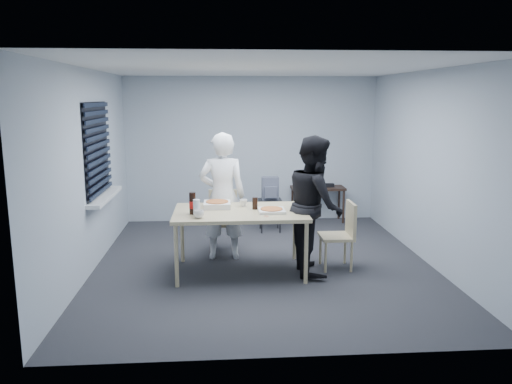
{
  "coord_description": "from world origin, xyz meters",
  "views": [
    {
      "loc": [
        -0.57,
        -6.48,
        2.24
      ],
      "look_at": [
        -0.09,
        0.1,
        0.98
      ],
      "focal_mm": 35.0,
      "sensor_mm": 36.0,
      "label": 1
    }
  ],
  "objects": [
    {
      "name": "chair_far",
      "position": [
        -0.54,
        0.68,
        0.51
      ],
      "size": [
        0.42,
        0.42,
        0.89
      ],
      "color": "tan",
      "rests_on": "ground"
    },
    {
      "name": "backpack",
      "position": [
        0.26,
        1.68,
        0.73
      ],
      "size": [
        0.28,
        0.2,
        0.39
      ],
      "rotation": [
        0.0,
        0.0,
        -0.1
      ],
      "color": "slate",
      "rests_on": "stool"
    },
    {
      "name": "papers",
      "position": [
        1.04,
        2.3,
        0.64
      ],
      "size": [
        0.33,
        0.37,
        0.01
      ],
      "primitive_type": "cube",
      "rotation": [
        0.0,
        0.0,
        0.37
      ],
      "color": "white",
      "rests_on": "side_table"
    },
    {
      "name": "rubber_band",
      "position": [
        -0.02,
        -0.63,
        0.82
      ],
      "size": [
        0.07,
        0.07,
        0.0
      ],
      "primitive_type": "torus",
      "rotation": [
        0.0,
        0.0,
        -0.18
      ],
      "color": "red",
      "rests_on": "dining_table"
    },
    {
      "name": "plastic_cups",
      "position": [
        -0.86,
        -0.53,
        0.92
      ],
      "size": [
        0.1,
        0.1,
        0.2
      ],
      "primitive_type": "cylinder",
      "rotation": [
        0.0,
        0.0,
        -0.24
      ],
      "color": "silver",
      "rests_on": "dining_table"
    },
    {
      "name": "pizza_box_b",
      "position": [
        0.07,
        -0.4,
        0.84
      ],
      "size": [
        0.33,
        0.33,
        0.05
      ],
      "rotation": [
        0.0,
        0.0,
        0.33
      ],
      "color": "silver",
      "rests_on": "dining_table"
    },
    {
      "name": "room",
      "position": [
        -2.2,
        0.4,
        1.44
      ],
      "size": [
        5.0,
        5.0,
        5.0
      ],
      "color": "#2A292D",
      "rests_on": "ground"
    },
    {
      "name": "chair_right",
      "position": [
        1.03,
        -0.24,
        0.51
      ],
      "size": [
        0.42,
        0.42,
        0.89
      ],
      "color": "tan",
      "rests_on": "ground"
    },
    {
      "name": "cola_glass",
      "position": [
        -0.13,
        -0.22,
        0.89
      ],
      "size": [
        0.09,
        0.09,
        0.15
      ],
      "primitive_type": "cylinder",
      "rotation": [
        0.0,
        0.0,
        0.33
      ],
      "color": "black",
      "rests_on": "dining_table"
    },
    {
      "name": "side_table",
      "position": [
        1.19,
        2.28,
        0.56
      ],
      "size": [
        0.96,
        0.43,
        0.64
      ],
      "color": "#342119",
      "rests_on": "ground"
    },
    {
      "name": "black_box",
      "position": [
        1.41,
        2.28,
        0.67
      ],
      "size": [
        0.16,
        0.13,
        0.06
      ],
      "primitive_type": "cube",
      "rotation": [
        0.0,
        0.0,
        0.24
      ],
      "color": "black",
      "rests_on": "side_table"
    },
    {
      "name": "mug_b",
      "position": [
        -0.27,
        -0.04,
        0.86
      ],
      "size": [
        0.1,
        0.1,
        0.09
      ],
      "primitive_type": "imported",
      "color": "white",
      "rests_on": "dining_table"
    },
    {
      "name": "mug_a",
      "position": [
        -0.83,
        -0.66,
        0.86
      ],
      "size": [
        0.17,
        0.17,
        0.1
      ],
      "primitive_type": "imported",
      "rotation": [
        0.0,
        0.0,
        0.52
      ],
      "color": "white",
      "rests_on": "dining_table"
    },
    {
      "name": "stool",
      "position": [
        0.26,
        1.69,
        0.43
      ],
      "size": [
        0.39,
        0.39,
        0.54
      ],
      "color": "black",
      "rests_on": "ground"
    },
    {
      "name": "pizza_box_a",
      "position": [
        -0.62,
        -0.09,
        0.86
      ],
      "size": [
        0.35,
        0.35,
        0.09
      ],
      "rotation": [
        0.0,
        0.0,
        -0.07
      ],
      "color": "silver",
      "rests_on": "dining_table"
    },
    {
      "name": "soda_bottle",
      "position": [
        -0.92,
        -0.43,
        0.95
      ],
      "size": [
        0.09,
        0.09,
        0.27
      ],
      "rotation": [
        0.0,
        0.0,
        0.11
      ],
      "color": "black",
      "rests_on": "dining_table"
    },
    {
      "name": "person_white",
      "position": [
        -0.54,
        0.31,
        0.89
      ],
      "size": [
        0.65,
        0.42,
        1.77
      ],
      "primitive_type": "imported",
      "rotation": [
        0.0,
        0.0,
        3.14
      ],
      "color": "white",
      "rests_on": "ground"
    },
    {
      "name": "person_black",
      "position": [
        0.63,
        -0.33,
        0.89
      ],
      "size": [
        0.47,
        0.86,
        1.77
      ],
      "primitive_type": "imported",
      "rotation": [
        0.0,
        0.0,
        1.57
      ],
      "color": "black",
      "rests_on": "ground"
    },
    {
      "name": "dining_table",
      "position": [
        -0.33,
        -0.3,
        0.76
      ],
      "size": [
        1.67,
        1.06,
        0.81
      ],
      "color": "tan",
      "rests_on": "ground"
    }
  ]
}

